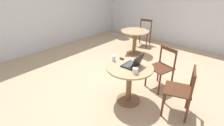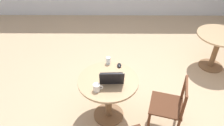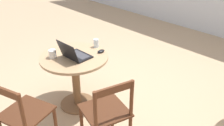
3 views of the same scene
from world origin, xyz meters
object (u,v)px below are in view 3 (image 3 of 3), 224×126
(chair_near_right, at_px, (107,114))
(mouse, at_px, (101,51))
(drinking_glass, at_px, (96,43))
(mug, at_px, (53,54))
(cafe_table_near, at_px, (75,69))
(laptop, at_px, (75,54))
(chair_near_front, at_px, (23,116))

(chair_near_right, bearing_deg, mouse, 141.58)
(chair_near_right, height_order, drinking_glass, chair_near_right)
(mouse, xyz_separation_m, mug, (-0.29, -0.49, 0.03))
(mouse, bearing_deg, mug, -120.12)
(mug, height_order, drinking_glass, drinking_glass)
(mouse, distance_m, drinking_glass, 0.17)
(cafe_table_near, xyz_separation_m, mug, (-0.14, -0.20, 0.23))
(laptop, xyz_separation_m, mug, (-0.18, -0.18, 0.00))
(drinking_glass, bearing_deg, mouse, -21.21)
(mouse, bearing_deg, chair_near_front, -84.26)
(chair_near_right, distance_m, mug, 0.98)
(laptop, bearing_deg, cafe_table_near, 154.76)
(laptop, height_order, mouse, laptop)
(chair_near_right, relative_size, mouse, 8.50)
(cafe_table_near, xyz_separation_m, mouse, (0.15, 0.29, 0.19))
(chair_near_front, xyz_separation_m, chair_near_right, (0.54, 0.60, 0.00))
(chair_near_right, height_order, mug, chair_near_right)
(mouse, height_order, drinking_glass, drinking_glass)
(cafe_table_near, bearing_deg, laptop, -25.24)
(chair_near_right, xyz_separation_m, laptop, (-0.75, 0.20, 0.31))
(cafe_table_near, height_order, mouse, mouse)
(chair_near_right, xyz_separation_m, mug, (-0.93, 0.02, 0.31))
(cafe_table_near, distance_m, mouse, 0.38)
(mug, bearing_deg, chair_near_front, -57.23)
(chair_near_right, bearing_deg, laptop, 165.02)
(mouse, bearing_deg, laptop, -108.43)
(mouse, relative_size, drinking_glass, 0.94)
(laptop, height_order, mug, laptop)
(laptop, bearing_deg, chair_near_right, -14.98)
(chair_near_right, distance_m, mouse, 0.87)
(cafe_table_near, height_order, chair_near_front, chair_near_front)
(chair_near_front, relative_size, mouse, 8.50)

